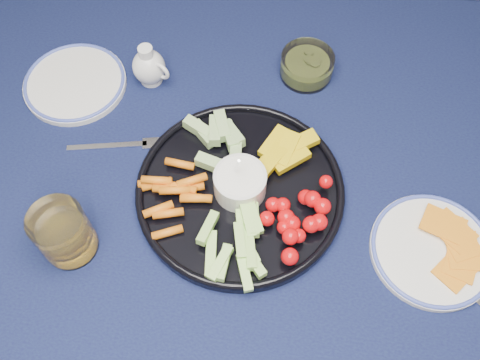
# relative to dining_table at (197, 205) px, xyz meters

# --- Properties ---
(dining_table) EXTENTS (1.67, 1.07, 0.75)m
(dining_table) POSITION_rel_dining_table_xyz_m (0.00, 0.00, 0.00)
(dining_table) COLOR #492818
(dining_table) RESTS_ON ground
(crudite_platter) EXTENTS (0.35, 0.35, 0.11)m
(crudite_platter) POSITION_rel_dining_table_xyz_m (0.08, -0.01, 0.11)
(crudite_platter) COLOR black
(crudite_platter) RESTS_ON dining_table
(creamer_pitcher) EXTENTS (0.08, 0.06, 0.09)m
(creamer_pitcher) POSITION_rel_dining_table_xyz_m (-0.12, 0.21, 0.13)
(creamer_pitcher) COLOR white
(creamer_pitcher) RESTS_ON dining_table
(pickle_bowl) EXTENTS (0.10, 0.10, 0.05)m
(pickle_bowl) POSITION_rel_dining_table_xyz_m (0.17, 0.27, 0.11)
(pickle_bowl) COLOR white
(pickle_bowl) RESTS_ON dining_table
(cheese_plate) EXTENTS (0.20, 0.20, 0.02)m
(cheese_plate) POSITION_rel_dining_table_xyz_m (0.41, -0.07, 0.10)
(cheese_plate) COLOR white
(cheese_plate) RESTS_ON dining_table
(juice_tumbler) EXTENTS (0.09, 0.09, 0.10)m
(juice_tumbler) POSITION_rel_dining_table_xyz_m (-0.17, -0.15, 0.13)
(juice_tumbler) COLOR white
(juice_tumbler) RESTS_ON dining_table
(fork_left) EXTENTS (0.17, 0.05, 0.00)m
(fork_left) POSITION_rel_dining_table_xyz_m (-0.14, 0.06, 0.09)
(fork_left) COLOR silver
(fork_left) RESTS_ON dining_table
(fork_right) EXTENTS (0.15, 0.13, 0.00)m
(fork_right) POSITION_rel_dining_table_xyz_m (0.45, -0.13, 0.09)
(fork_right) COLOR silver
(fork_right) RESTS_ON dining_table
(side_plate_extra) EXTENTS (0.20, 0.20, 0.02)m
(side_plate_extra) POSITION_rel_dining_table_xyz_m (-0.27, 0.18, 0.10)
(side_plate_extra) COLOR white
(side_plate_extra) RESTS_ON dining_table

